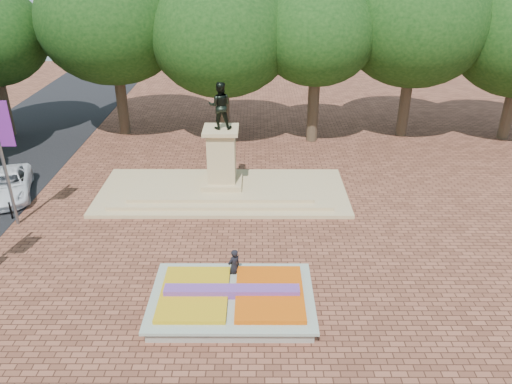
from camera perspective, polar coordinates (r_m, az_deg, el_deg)
ground at (r=21.67m, az=-5.16°, el=-9.57°), size 90.00×90.00×0.00m
flower_bed at (r=19.78m, az=-2.67°, el=-12.11°), size 6.30×4.30×0.91m
monument at (r=28.15m, az=-3.87°, el=1.45°), size 14.00×6.00×6.40m
tree_row_back at (r=36.01m, az=0.77°, el=16.64°), size 44.80×8.80×10.43m
van at (r=31.14m, az=-26.51°, el=0.75°), size 3.88×5.56×1.41m
pedestrian at (r=20.76m, az=-2.52°, el=-8.54°), size 0.71×0.67×1.63m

